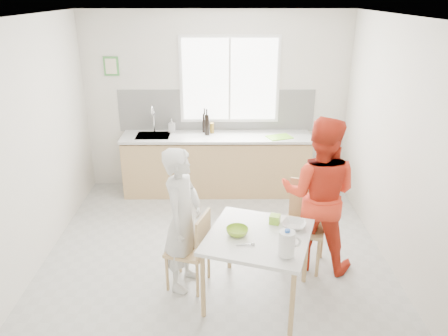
% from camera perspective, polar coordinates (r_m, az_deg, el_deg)
% --- Properties ---
extents(ground, '(4.50, 4.50, 0.00)m').
position_cam_1_polar(ground, '(5.20, -1.16, -12.15)').
color(ground, '#B7B7B2').
rests_on(ground, ground).
extents(room_shell, '(4.50, 4.50, 4.50)m').
position_cam_1_polar(room_shell, '(4.49, -1.32, 5.48)').
color(room_shell, silver).
rests_on(room_shell, ground).
extents(window, '(1.50, 0.06, 1.30)m').
position_cam_1_polar(window, '(6.64, 0.74, 11.45)').
color(window, white).
rests_on(window, room_shell).
extents(backsplash, '(3.00, 0.02, 0.65)m').
position_cam_1_polar(backsplash, '(6.76, -0.99, 7.51)').
color(backsplash, white).
rests_on(backsplash, room_shell).
extents(picture_frame, '(0.22, 0.03, 0.28)m').
position_cam_1_polar(picture_frame, '(6.81, -14.53, 12.74)').
color(picture_frame, '#469744').
rests_on(picture_frame, room_shell).
extents(kitchen_counter, '(2.84, 0.64, 1.37)m').
position_cam_1_polar(kitchen_counter, '(6.73, -1.01, 0.22)').
color(kitchen_counter, '#D9B174').
rests_on(kitchen_counter, ground).
extents(dining_table, '(1.21, 1.21, 0.74)m').
position_cam_1_polar(dining_table, '(4.32, 4.49, -9.60)').
color(dining_table, white).
rests_on(dining_table, ground).
extents(chair_left, '(0.50, 0.50, 0.85)m').
position_cam_1_polar(chair_left, '(4.60, -4.03, -10.26)').
color(chair_left, '#D9B174').
rests_on(chair_left, ground).
extents(chair_far, '(0.57, 0.57, 0.97)m').
position_cam_1_polar(chair_far, '(5.04, 10.61, -6.65)').
color(chair_far, '#D9B174').
rests_on(chair_far, ground).
extents(person_white, '(0.53, 0.65, 1.55)m').
position_cam_1_polar(person_white, '(4.48, -5.41, -6.75)').
color(person_white, silver).
rests_on(person_white, ground).
extents(person_red, '(1.02, 0.90, 1.75)m').
position_cam_1_polar(person_red, '(4.86, 12.27, -3.41)').
color(person_red, red).
rests_on(person_red, ground).
extents(bowl_green, '(0.27, 0.27, 0.07)m').
position_cam_1_polar(bowl_green, '(4.26, 1.73, -8.27)').
color(bowl_green, '#8FBF2C').
rests_on(bowl_green, dining_table).
extents(bowl_white, '(0.30, 0.30, 0.06)m').
position_cam_1_polar(bowl_white, '(4.43, 9.11, -7.36)').
color(bowl_white, silver).
rests_on(bowl_white, dining_table).
extents(milk_jug, '(0.20, 0.14, 0.25)m').
position_cam_1_polar(milk_jug, '(3.92, 8.25, -9.69)').
color(milk_jug, white).
rests_on(milk_jug, dining_table).
extents(green_box, '(0.13, 0.13, 0.09)m').
position_cam_1_polar(green_box, '(4.48, 6.65, -6.66)').
color(green_box, '#8FD230').
rests_on(green_box, dining_table).
extents(spoon, '(0.16, 0.02, 0.01)m').
position_cam_1_polar(spoon, '(4.11, 2.68, -9.95)').
color(spoon, '#A5A5AA').
rests_on(spoon, dining_table).
extents(cutting_board, '(0.42, 0.36, 0.01)m').
position_cam_1_polar(cutting_board, '(6.52, 7.26, 4.03)').
color(cutting_board, '#7CCF2F').
rests_on(cutting_board, kitchen_counter).
extents(wine_bottle_a, '(0.07, 0.07, 0.32)m').
position_cam_1_polar(wine_bottle_a, '(6.55, -2.25, 5.70)').
color(wine_bottle_a, black).
rests_on(wine_bottle_a, kitchen_counter).
extents(wine_bottle_b, '(0.07, 0.07, 0.30)m').
position_cam_1_polar(wine_bottle_b, '(6.68, -2.56, 5.95)').
color(wine_bottle_b, black).
rests_on(wine_bottle_b, kitchen_counter).
extents(jar_amber, '(0.06, 0.06, 0.16)m').
position_cam_1_polar(jar_amber, '(6.65, -1.59, 5.24)').
color(jar_amber, olive).
rests_on(jar_amber, kitchen_counter).
extents(soap_bottle, '(0.10, 0.10, 0.20)m').
position_cam_1_polar(soap_bottle, '(6.75, -6.83, 5.55)').
color(soap_bottle, '#999999').
rests_on(soap_bottle, kitchen_counter).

